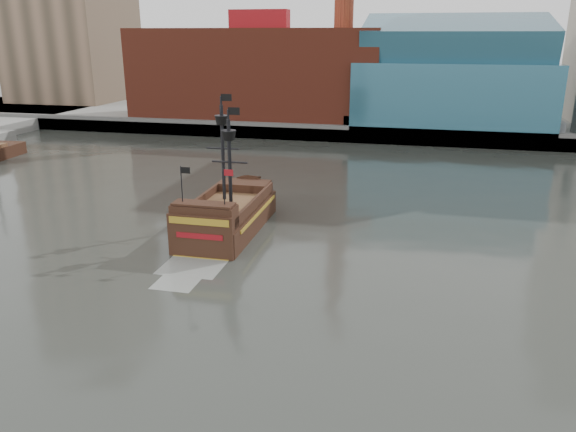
# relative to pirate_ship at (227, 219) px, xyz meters

# --- Properties ---
(ground) EXTENTS (400.00, 400.00, 0.00)m
(ground) POSITION_rel_pirate_ship_xyz_m (9.65, -18.89, -1.11)
(ground) COLOR #262823
(ground) RESTS_ON ground
(promenade_far) EXTENTS (220.00, 60.00, 2.00)m
(promenade_far) POSITION_rel_pirate_ship_xyz_m (9.65, 73.11, -0.11)
(promenade_far) COLOR slate
(promenade_far) RESTS_ON ground
(seawall) EXTENTS (220.00, 1.00, 2.60)m
(seawall) POSITION_rel_pirate_ship_xyz_m (9.65, 43.61, 0.19)
(seawall) COLOR #4C4C49
(seawall) RESTS_ON ground
(pirate_ship) EXTENTS (5.36, 16.43, 12.27)m
(pirate_ship) POSITION_rel_pirate_ship_xyz_m (0.00, 0.00, 0.00)
(pirate_ship) COLOR black
(pirate_ship) RESTS_ON ground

